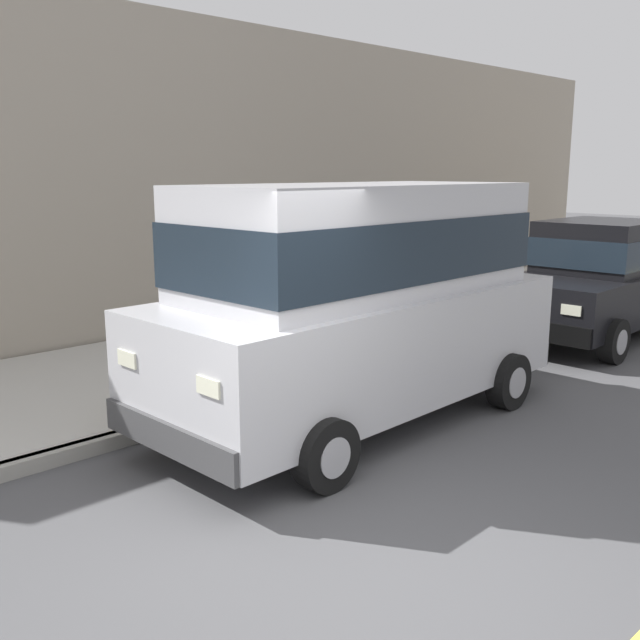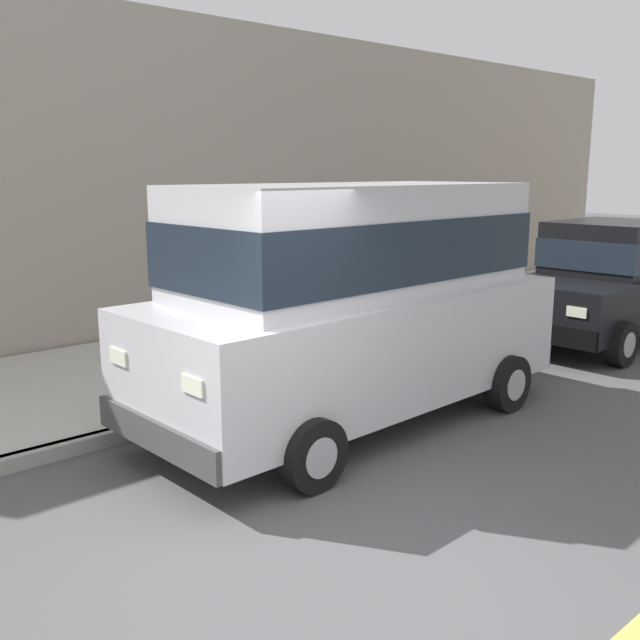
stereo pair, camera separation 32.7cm
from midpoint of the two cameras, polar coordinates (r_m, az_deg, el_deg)
The scene contains 8 objects.
ground_plane at distance 5.10m, azimuth 1.88°, elevation -19.48°, with size 80.00×80.00×0.00m, color #4C4C4F.
curb at distance 7.43m, azimuth -16.27°, elevation -8.93°, with size 0.16×64.00×0.14m, color gray.
sidewalk at distance 8.99m, azimuth -21.66°, elevation -5.65°, with size 3.60×64.00×0.14m, color #B7B5AD.
car_silver_van at distance 7.43m, azimuth 1.94°, elevation 2.16°, with size 2.24×4.95×2.52m.
car_black_hatchback at distance 12.01m, azimuth 20.47°, elevation 3.13°, with size 2.05×3.85×1.88m.
dog_black at distance 10.71m, azimuth -4.20°, elevation -0.11°, with size 0.57×0.57×0.49m.
fire_hydrant at distance 7.95m, azimuth -14.12°, elevation -4.35°, with size 0.34×0.24×0.72m.
building_facade at distance 13.45m, azimuth -2.71°, elevation 11.32°, with size 0.50×20.00×5.03m, color #9E9384.
Camera 1 is at (2.92, -3.24, 2.65)m, focal length 39.91 mm.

